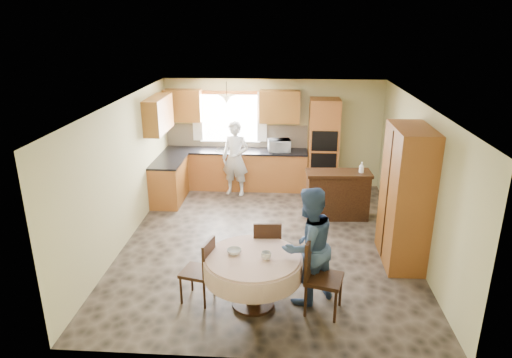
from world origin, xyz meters
The scene contains 36 objects.
floor centered at (0.00, 0.00, 0.00)m, with size 5.00×6.00×0.01m, color brown.
ceiling centered at (0.00, 0.00, 2.50)m, with size 5.00×6.00×0.01m, color white.
wall_back centered at (0.00, 3.00, 1.25)m, with size 5.00×0.02×2.50m, color tan.
wall_front centered at (0.00, -3.00, 1.25)m, with size 5.00×0.02×2.50m, color tan.
wall_left centered at (-2.50, 0.00, 1.25)m, with size 0.02×6.00×2.50m, color tan.
wall_right centered at (2.50, 0.00, 1.25)m, with size 0.02×6.00×2.50m, color tan.
window centered at (-1.00, 2.98, 1.60)m, with size 1.40×0.03×1.10m, color white.
curtain_left centered at (-1.75, 2.93, 1.65)m, with size 0.22×0.02×1.15m, color white.
curtain_right centered at (-0.25, 2.93, 1.65)m, with size 0.22×0.02×1.15m, color white.
base_cab_back centered at (-0.85, 2.70, 0.44)m, with size 3.30×0.60×0.88m, color #CC7036.
counter_back centered at (-0.85, 2.70, 0.90)m, with size 3.30×0.64×0.04m, color black.
base_cab_left centered at (-2.20, 1.80, 0.44)m, with size 0.60×1.20×0.88m, color #CC7036.
counter_left centered at (-2.20, 1.80, 0.90)m, with size 0.64×1.20×0.04m, color black.
backsplash centered at (-0.85, 2.99, 1.18)m, with size 3.30×0.02×0.55m, color tan.
wall_cab_left centered at (-2.05, 2.83, 1.91)m, with size 0.85×0.33×0.72m, color #AC642B.
wall_cab_right centered at (0.15, 2.83, 1.91)m, with size 0.90×0.33×0.72m, color #AC642B.
wall_cab_side centered at (-2.33, 1.80, 1.91)m, with size 0.33×1.20×0.72m, color #AC642B.
oven_tower centered at (1.15, 2.69, 1.06)m, with size 0.66×0.62×2.12m, color #CC7036.
oven_upper centered at (1.15, 2.38, 1.25)m, with size 0.56×0.01×0.45m, color black.
oven_lower centered at (1.15, 2.38, 0.75)m, with size 0.56×0.01×0.45m, color black.
pendant centered at (-1.00, 2.50, 2.12)m, with size 0.36×0.36×0.18m, color beige.
sideboard centered at (1.35, 1.16, 0.45)m, with size 1.26×0.52×0.90m, color #3D2310.
space_heater centered at (2.20, 0.01, 0.28)m, with size 0.41×0.28×0.56m, color black.
cupboard centered at (2.22, -0.51, 1.12)m, with size 0.59×1.18×2.25m, color #CC7036.
dining_table centered at (-0.11, -1.92, 0.60)m, with size 1.34×1.34×0.76m.
chair_left centered at (-0.82, -1.86, 0.53)m, with size 0.50×0.50×0.95m.
chair_back centered at (0.06, -1.26, 0.55)m, with size 0.46×0.46×0.99m.
chair_right centered at (0.77, -1.98, 0.59)m, with size 0.57×0.57×1.07m.
framed_picture centered at (2.47, 0.95, 1.66)m, with size 0.06×0.64×0.53m.
microwave centered at (0.15, 2.65, 1.06)m, with size 0.50×0.34×0.27m, color silver.
person_sink centered at (-0.81, 2.30, 0.84)m, with size 0.61×0.40×1.68m, color silver.
person_dining centered at (0.63, -1.74, 0.85)m, with size 0.82×0.64×1.69m, color #39537E.
bowl_sideboard centered at (1.14, 1.16, 0.93)m, with size 0.24×0.24×0.06m, color #B2B2B2.
bottle_sideboard centered at (1.78, 1.16, 1.03)m, with size 0.10×0.10×0.27m, color silver.
cup_table centered at (0.07, -1.99, 0.82)m, with size 0.14×0.14×0.11m, color #B2B2B2.
bowl_table centered at (-0.37, -1.87, 0.80)m, with size 0.20×0.20×0.06m, color #B2B2B2.
Camera 1 is at (0.29, -7.34, 3.80)m, focal length 32.00 mm.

